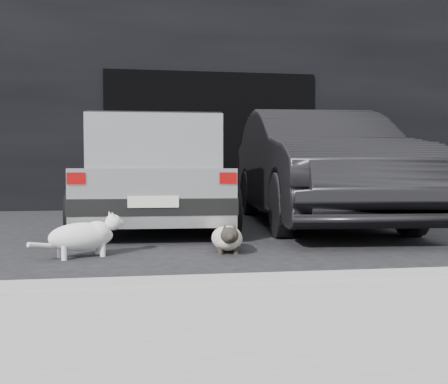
{
  "coord_description": "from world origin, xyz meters",
  "views": [
    {
      "loc": [
        -0.13,
        -5.47,
        0.76
      ],
      "look_at": [
        0.6,
        -0.45,
        0.53
      ],
      "focal_mm": 40.0,
      "sensor_mm": 36.0,
      "label": 1
    }
  ],
  "objects": [
    {
      "name": "ground",
      "position": [
        0.0,
        0.0,
        0.0
      ],
      "size": [
        80.0,
        80.0,
        0.0
      ],
      "primitive_type": "plane",
      "color": "black",
      "rests_on": "ground"
    },
    {
      "name": "building_facade",
      "position": [
        1.0,
        6.0,
        2.5
      ],
      "size": [
        34.0,
        4.0,
        5.0
      ],
      "primitive_type": "cube",
      "color": "black",
      "rests_on": "ground"
    },
    {
      "name": "garage_opening",
      "position": [
        1.0,
        3.99,
        1.3
      ],
      "size": [
        4.0,
        0.1,
        2.6
      ],
      "primitive_type": "cube",
      "color": "black",
      "rests_on": "ground"
    },
    {
      "name": "curb",
      "position": [
        1.0,
        -2.6,
        0.06
      ],
      "size": [
        18.0,
        0.25,
        0.12
      ],
      "primitive_type": "cube",
      "color": "gray",
      "rests_on": "ground"
    },
    {
      "name": "silver_hatchback",
      "position": [
        -0.05,
        1.24,
        0.76
      ],
      "size": [
        2.0,
        3.84,
        1.39
      ],
      "rotation": [
        0.0,
        0.0,
        -0.04
      ],
      "color": "#A3A5A8",
      "rests_on": "ground"
    },
    {
      "name": "second_car",
      "position": [
        2.13,
        1.2,
        0.8
      ],
      "size": [
        2.01,
        4.94,
        1.6
      ],
      "primitive_type": "imported",
      "rotation": [
        0.0,
        0.0,
        -0.07
      ],
      "color": "black",
      "rests_on": "ground"
    },
    {
      "name": "cat_siamese",
      "position": [
        0.55,
        -0.99,
        0.13
      ],
      "size": [
        0.32,
        0.85,
        0.29
      ],
      "rotation": [
        0.0,
        0.0,
        3.07
      ],
      "color": "beige",
      "rests_on": "ground"
    },
    {
      "name": "cat_white",
      "position": [
        -0.7,
        -1.04,
        0.19
      ],
      "size": [
        0.76,
        0.49,
        0.39
      ],
      "rotation": [
        0.0,
        0.0,
        -1.15
      ],
      "color": "white",
      "rests_on": "ground"
    }
  ]
}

